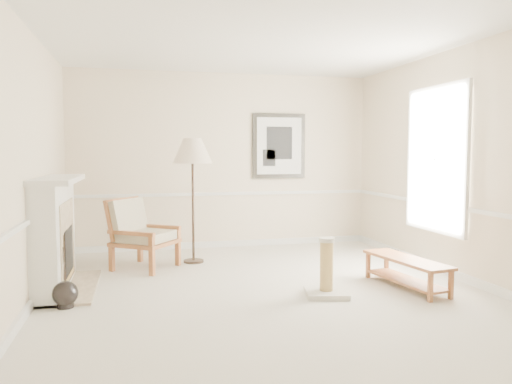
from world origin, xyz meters
TOP-DOWN VIEW (x-y plane):
  - ground at (0.00, 0.00)m, footprint 5.50×5.50m
  - room at (0.14, 0.08)m, footprint 5.04×5.54m
  - fireplace at (-2.34, 0.60)m, footprint 0.64×1.64m
  - floor_vase at (-2.15, -0.16)m, footprint 0.26×0.26m
  - armchair at (-1.41, 1.50)m, footprint 1.05×1.04m
  - floor_lamp at (-0.64, 1.67)m, footprint 0.71×0.71m
  - bench at (1.65, -0.28)m, footprint 0.56×1.27m
  - scratching_post at (0.62, -0.36)m, footprint 0.54×0.54m

SIDE VIEW (x-z plane):
  - ground at x=0.00m, z-range 0.00..0.00m
  - floor_vase at x=-2.15m, z-range -0.24..0.52m
  - scratching_post at x=0.62m, z-range -0.12..0.53m
  - bench at x=1.65m, z-range 0.06..0.41m
  - armchair at x=-1.41m, z-range 0.04..1.00m
  - fireplace at x=-2.34m, z-range -0.01..1.30m
  - floor_lamp at x=-0.64m, z-range 0.67..2.46m
  - room at x=0.14m, z-range 0.41..3.33m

